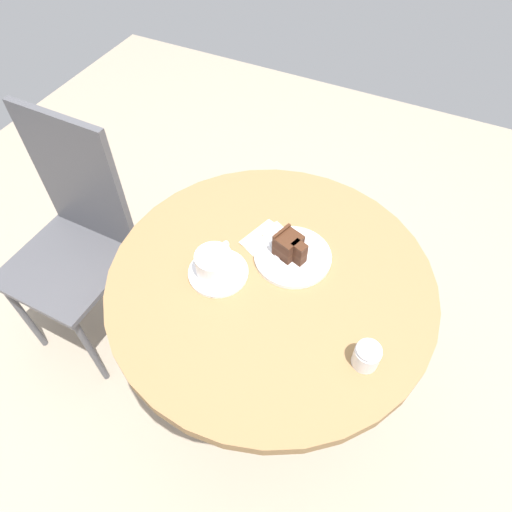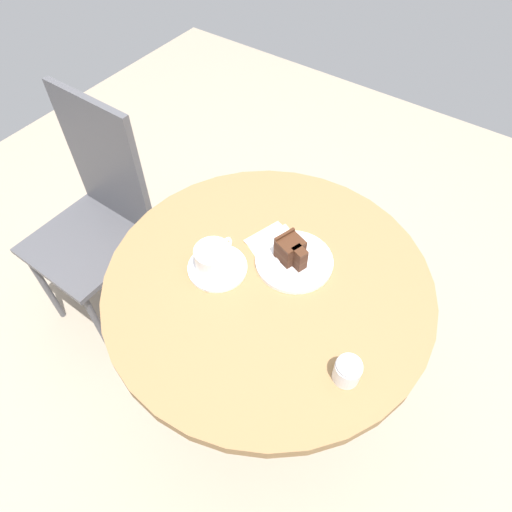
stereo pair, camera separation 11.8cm
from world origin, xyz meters
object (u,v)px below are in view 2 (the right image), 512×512
teaspoon (217,284)px  cake_plate (294,261)px  napkin (276,246)px  saucer (218,267)px  fork (276,250)px  sugar_pot (348,370)px  cafe_chair (98,207)px  cake_slice (291,250)px  coffee_cup (214,258)px

teaspoon → cake_plate: size_ratio=0.41×
napkin → saucer: bearing=150.5°
fork → sugar_pot: bearing=-166.2°
napkin → sugar_pot: size_ratio=2.59×
cake_plate → cafe_chair: bearing=93.6°
saucer → teaspoon: teaspoon is taller
napkin → sugar_pot: 0.41m
saucer → teaspoon: bearing=-142.1°
cake_plate → cafe_chair: (-0.05, 0.78, -0.21)m
napkin → cake_plate: bearing=-103.9°
fork → cake_slice: bearing=-131.5°
teaspoon → fork: fork is taller
napkin → cafe_chair: 0.74m
cake_plate → saucer: bearing=130.9°
coffee_cup → teaspoon: size_ratio=1.52×
teaspoon → cake_plate: teaspoon is taller
cake_slice → coffee_cup: bearing=132.1°
cake_slice → sugar_pot: 0.35m
saucer → cafe_chair: bearing=82.3°
coffee_cup → cake_plate: size_ratio=0.62×
teaspoon → sugar_pot: sugar_pot is taller
cake_slice → fork: (-0.00, 0.05, -0.03)m
teaspoon → napkin: (0.20, -0.05, -0.01)m
fork → sugar_pot: 0.38m
teaspoon → coffee_cup: bearing=-103.9°
cake_plate → cake_slice: 0.04m
teaspoon → cafe_chair: 0.71m
cafe_chair → teaspoon: bearing=-10.0°
teaspoon → fork: bearing=-168.1°
fork → sugar_pot: sugar_pot is taller
fork → cafe_chair: bearing=49.9°
saucer → coffee_cup: 0.04m
sugar_pot → saucer: bearing=79.8°
cake_plate → cake_slice: (-0.00, 0.01, 0.04)m
coffee_cup → fork: bearing=-37.8°
saucer → cake_slice: 0.20m
saucer → sugar_pot: sugar_pot is taller
cake_slice → napkin: size_ratio=0.52×
sugar_pot → cafe_chair: bearing=81.3°
cake_plate → cake_slice: bearing=98.8°
saucer → coffee_cup: bearing=119.8°
coffee_cup → napkin: coffee_cup is taller
cake_plate → sugar_pot: size_ratio=2.96×
teaspoon → fork: 0.19m
teaspoon → cake_slice: cake_slice is taller
cake_slice → cafe_chair: cafe_chair is taller
napkin → sugar_pot: bearing=-124.1°
saucer → fork: (0.13, -0.10, 0.01)m
saucer → coffee_cup: size_ratio=1.22×
teaspoon → cafe_chair: cafe_chair is taller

